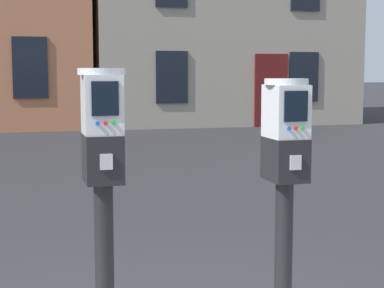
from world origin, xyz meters
The scene contains 2 objects.
parking_meter_near_kerb centered at (-0.30, -0.24, 1.16)m, with size 0.22×0.25×1.48m.
parking_meter_twin_adjacent centered at (0.60, -0.24, 1.12)m, with size 0.22×0.25×1.43m.
Camera 1 is at (-0.65, -3.16, 1.60)m, focal length 59.88 mm.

